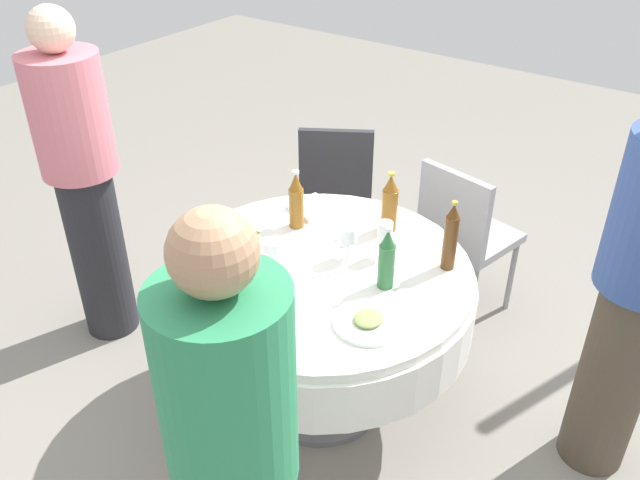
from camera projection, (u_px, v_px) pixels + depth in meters
ground_plane at (320, 399)px, 3.06m from camera, size 10.00×10.00×0.00m
dining_table at (320, 298)px, 2.74m from camera, size 1.26×1.26×0.74m
bottle_amber_near at (296, 201)px, 2.86m from camera, size 0.07×0.07×0.27m
bottle_green_far at (387, 260)px, 2.49m from camera, size 0.06×0.06×0.26m
bottle_brown_outer at (451, 237)px, 2.58m from camera, size 0.06×0.06×0.30m
bottle_amber_mid at (390, 204)px, 2.84m from camera, size 0.07×0.07×0.27m
wine_glass_mid at (385, 233)px, 2.67m from camera, size 0.06×0.06×0.16m
wine_glass_east at (273, 249)px, 2.60m from camera, size 0.08×0.08×0.13m
wine_glass_west at (348, 236)px, 2.66m from camera, size 0.08×0.08×0.15m
plate_front at (249, 308)px, 2.42m from camera, size 0.26×0.26×0.04m
plate_north at (250, 239)px, 2.81m from camera, size 0.23×0.23×0.04m
plate_rear at (368, 322)px, 2.36m from camera, size 0.26×0.26×0.04m
knife_far at (326, 274)px, 2.61m from camera, size 0.15×0.13×0.00m
fork_outer at (351, 233)px, 2.88m from camera, size 0.18×0.05×0.00m
folded_napkin at (312, 208)px, 3.04m from camera, size 0.22×0.22×0.02m
person_near at (83, 180)px, 3.05m from camera, size 0.34×0.34×1.64m
person_outer at (235, 461)px, 1.75m from camera, size 0.34×0.34×1.59m
chair_west at (337, 181)px, 3.76m from camera, size 0.55×0.55×0.87m
chair_left at (463, 230)px, 3.32m from camera, size 0.48×0.48×0.87m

